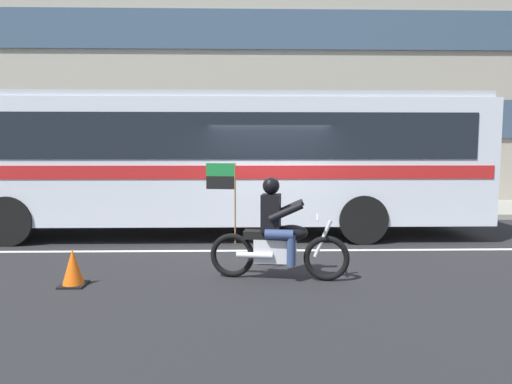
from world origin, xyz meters
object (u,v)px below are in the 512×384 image
Objects in this scene: fire_hydrant at (210,200)px; traffic_cone at (73,268)px; transit_bus at (203,155)px; motorcycle_with_rider at (277,236)px.

fire_hydrant is 6.85m from traffic_cone.
fire_hydrant is 1.36× the size of traffic_cone.
transit_bus is at bearing 69.36° from traffic_cone.
motorcycle_with_rider is 3.03m from traffic_cone.
motorcycle_with_rider is 2.90× the size of fire_hydrant.
fire_hydrant is at bearing 77.97° from traffic_cone.
traffic_cone is at bearing -174.52° from motorcycle_with_rider.
fire_hydrant is at bearing 103.72° from motorcycle_with_rider.
traffic_cone is (-2.99, -0.29, -0.41)m from motorcycle_with_rider.
motorcycle_with_rider is 3.96× the size of traffic_cone.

